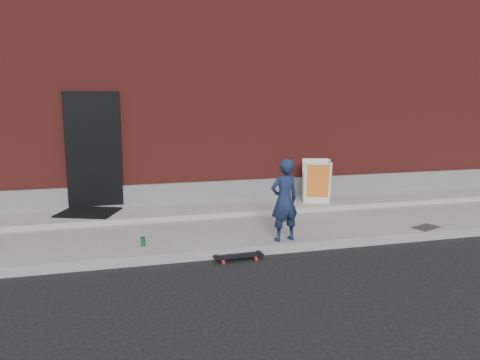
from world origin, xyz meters
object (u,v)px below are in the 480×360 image
object	(u,v)px
skateboard	(238,256)
pizza_sign	(317,181)
soda_can	(143,242)
child	(284,200)

from	to	relation	value
skateboard	pizza_sign	size ratio (longest dim) A/B	0.81
skateboard	soda_can	xyz separation A→B (m)	(-1.37, 0.60, 0.15)
skateboard	pizza_sign	bearing A→B (deg)	45.63
soda_can	child	bearing A→B (deg)	-7.03
child	soda_can	size ratio (longest dim) A/B	9.67
pizza_sign	child	bearing A→B (deg)	-125.73
child	pizza_sign	xyz separation A→B (m)	(1.43, 1.98, -0.11)
child	pizza_sign	world-z (taller)	child
pizza_sign	soda_can	world-z (taller)	pizza_sign
child	soda_can	world-z (taller)	child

